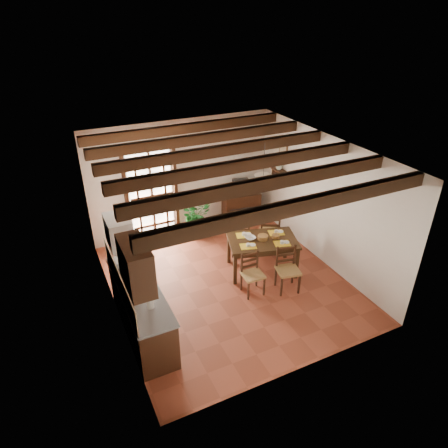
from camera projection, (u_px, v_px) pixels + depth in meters
ground_plane at (228, 282)px, 8.26m from camera, size 5.00×5.00×0.00m
room_shell at (228, 203)px, 7.38m from camera, size 4.52×5.02×2.81m
ceiling_beams at (229, 158)px, 6.95m from camera, size 4.50×4.34×0.20m
french_door at (152, 193)px, 9.31m from camera, size 1.26×0.11×2.32m
kitchen_counter at (141, 309)px, 6.81m from camera, size 0.64×2.25×1.38m
upper_cabinet at (136, 266)px, 5.55m from camera, size 0.35×0.80×0.70m
range_hood at (119, 232)px, 6.60m from camera, size 0.38×0.60×0.54m
counter_items at (137, 283)px, 6.65m from camera, size 0.50×1.43×0.25m
dining_table at (262, 243)px, 8.32m from camera, size 1.61×1.28×0.76m
chair_near_left at (252, 281)px, 7.84m from camera, size 0.41×0.39×0.86m
chair_near_right at (287, 277)px, 7.92m from camera, size 0.51×0.49×0.92m
chair_far_left at (239, 243)px, 9.08m from camera, size 0.50×0.49×0.89m
chair_far_right at (269, 239)px, 9.16m from camera, size 0.60×0.60×0.98m
table_setting at (263, 238)px, 8.25m from camera, size 1.03×0.68×0.10m
table_bowl at (250, 238)px, 8.27m from camera, size 0.23×0.23×0.05m
sideboard at (241, 208)px, 10.37m from camera, size 0.99×0.55×0.80m
crt_tv at (242, 187)px, 10.08m from camera, size 0.46×0.43×0.34m
fuse_box at (239, 155)px, 9.93m from camera, size 0.25×0.03×0.32m
plant_pot at (196, 232)px, 9.84m from camera, size 0.37×0.37×0.23m
potted_plant at (196, 216)px, 9.61m from camera, size 2.02×1.80×2.01m
wall_shelf at (279, 171)px, 9.60m from camera, size 0.20×0.42×0.20m
shelf_vase at (279, 166)px, 9.53m from camera, size 0.15×0.15×0.15m
shelf_flowers at (280, 158)px, 9.43m from camera, size 0.14×0.14×0.36m
framed_picture at (283, 149)px, 9.37m from camera, size 0.03×0.32×0.32m
pendant_lamp at (263, 179)px, 7.71m from camera, size 0.36×0.36×0.84m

